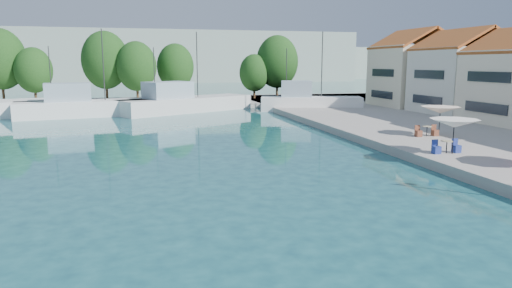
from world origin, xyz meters
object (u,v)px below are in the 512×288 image
object	(u,v)px
trawler_03	(183,103)
umbrella_white	(454,123)
trawler_02	(87,107)
trawler_04	(308,103)
umbrella_cream	(440,110)

from	to	relation	value
trawler_03	umbrella_white	distance (m)	36.09
trawler_02	trawler_03	distance (m)	11.23
trawler_02	trawler_04	xyz separation A→B (m)	(26.46, -0.68, 0.00)
trawler_02	umbrella_cream	bearing A→B (deg)	-51.84
umbrella_white	trawler_04	bearing A→B (deg)	85.41
umbrella_cream	umbrella_white	bearing A→B (deg)	-119.86
trawler_03	umbrella_white	xyz separation A→B (m)	(12.93, -33.66, 1.38)
trawler_03	trawler_02	bearing A→B (deg)	161.66
umbrella_white	trawler_02	bearing A→B (deg)	127.18
trawler_04	umbrella_white	xyz separation A→B (m)	(-2.48, -30.94, 1.38)
trawler_04	umbrella_white	world-z (taller)	trawler_04
umbrella_white	umbrella_cream	size ratio (longest dim) A/B	1.00
trawler_04	umbrella_white	distance (m)	31.07
trawler_03	umbrella_cream	world-z (taller)	trawler_03
trawler_02	trawler_03	world-z (taller)	same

